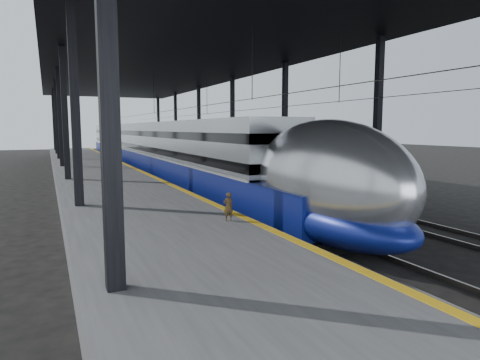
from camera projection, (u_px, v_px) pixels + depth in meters
ground at (262, 243)px, 15.36m from camera, size 160.00×160.00×0.00m
platform at (98, 177)px, 31.97m from camera, size 6.00×80.00×1.00m
yellow_strip at (136, 169)px, 33.05m from camera, size 0.30×80.00×0.01m
rails at (200, 178)px, 35.28m from camera, size 6.52×80.00×0.16m
canopy at (167, 64)px, 33.14m from camera, size 18.00×75.00×9.47m
tgv_train at (151, 150)px, 39.93m from camera, size 3.20×65.20×4.59m
second_train at (179, 148)px, 49.19m from camera, size 2.64×56.05×3.63m
child at (228, 207)px, 14.41m from camera, size 0.36×0.24×0.97m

